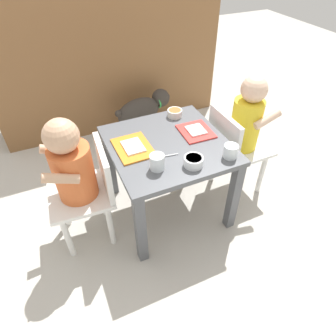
{
  "coord_description": "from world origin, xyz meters",
  "views": [
    {
      "loc": [
        -0.46,
        -1.02,
        1.26
      ],
      "look_at": [
        0.0,
        0.0,
        0.29
      ],
      "focal_mm": 31.3,
      "sensor_mm": 36.0,
      "label": 1
    }
  ],
  "objects_px": {
    "dining_table": "(168,156)",
    "seated_child_left": "(76,170)",
    "food_tray_right": "(196,131)",
    "spoon_by_left_tray": "(165,156)",
    "veggie_bowl_far": "(175,113)",
    "dog": "(143,110)",
    "veggie_bowl_near": "(194,161)",
    "food_tray_left": "(133,147)",
    "water_cup_right": "(157,163)",
    "water_cup_left": "(231,152)",
    "seated_child_right": "(244,126)"
  },
  "relations": [
    {
      "from": "dining_table",
      "to": "seated_child_left",
      "type": "relative_size",
      "value": 0.81
    },
    {
      "from": "dining_table",
      "to": "food_tray_right",
      "type": "distance_m",
      "value": 0.19
    },
    {
      "from": "seated_child_left",
      "to": "spoon_by_left_tray",
      "type": "distance_m",
      "value": 0.39
    },
    {
      "from": "dining_table",
      "to": "veggie_bowl_far",
      "type": "relative_size",
      "value": 6.99
    },
    {
      "from": "dog",
      "to": "veggie_bowl_near",
      "type": "distance_m",
      "value": 0.96
    },
    {
      "from": "dining_table",
      "to": "food_tray_left",
      "type": "height_order",
      "value": "food_tray_left"
    },
    {
      "from": "food_tray_right",
      "to": "water_cup_right",
      "type": "xyz_separation_m",
      "value": [
        -0.28,
        -0.18,
        0.03
      ]
    },
    {
      "from": "dog",
      "to": "food_tray_left",
      "type": "bearing_deg",
      "value": -112.95
    },
    {
      "from": "food_tray_left",
      "to": "water_cup_left",
      "type": "distance_m",
      "value": 0.44
    },
    {
      "from": "seated_child_left",
      "to": "spoon_by_left_tray",
      "type": "xyz_separation_m",
      "value": [
        0.38,
        -0.09,
        0.02
      ]
    },
    {
      "from": "dining_table",
      "to": "food_tray_right",
      "type": "height_order",
      "value": "food_tray_right"
    },
    {
      "from": "seated_child_right",
      "to": "veggie_bowl_far",
      "type": "height_order",
      "value": "seated_child_right"
    },
    {
      "from": "water_cup_right",
      "to": "food_tray_right",
      "type": "bearing_deg",
      "value": 32.1
    },
    {
      "from": "veggie_bowl_near",
      "to": "food_tray_right",
      "type": "bearing_deg",
      "value": 59.24
    },
    {
      "from": "water_cup_left",
      "to": "food_tray_left",
      "type": "bearing_deg",
      "value": 147.85
    },
    {
      "from": "dining_table",
      "to": "water_cup_left",
      "type": "xyz_separation_m",
      "value": [
        0.21,
        -0.21,
        0.11
      ]
    },
    {
      "from": "dog",
      "to": "water_cup_left",
      "type": "bearing_deg",
      "value": -85.46
    },
    {
      "from": "food_tray_right",
      "to": "veggie_bowl_far",
      "type": "bearing_deg",
      "value": 99.6
    },
    {
      "from": "seated_child_right",
      "to": "spoon_by_left_tray",
      "type": "bearing_deg",
      "value": -169.98
    },
    {
      "from": "seated_child_left",
      "to": "dog",
      "type": "bearing_deg",
      "value": 52.03
    },
    {
      "from": "spoon_by_left_tray",
      "to": "food_tray_left",
      "type": "bearing_deg",
      "value": 133.05
    },
    {
      "from": "dining_table",
      "to": "water_cup_right",
      "type": "distance_m",
      "value": 0.22
    },
    {
      "from": "seated_child_left",
      "to": "veggie_bowl_near",
      "type": "height_order",
      "value": "seated_child_left"
    },
    {
      "from": "seated_child_right",
      "to": "water_cup_right",
      "type": "distance_m",
      "value": 0.57
    },
    {
      "from": "dining_table",
      "to": "seated_child_left",
      "type": "xyz_separation_m",
      "value": [
        -0.43,
        0.0,
        0.06
      ]
    },
    {
      "from": "seated_child_left",
      "to": "seated_child_right",
      "type": "xyz_separation_m",
      "value": [
        0.87,
        -0.0,
        -0.0
      ]
    },
    {
      "from": "dining_table",
      "to": "water_cup_right",
      "type": "bearing_deg",
      "value": -128.13
    },
    {
      "from": "seated_child_left",
      "to": "veggie_bowl_far",
      "type": "relative_size",
      "value": 8.67
    },
    {
      "from": "food_tray_right",
      "to": "veggie_bowl_near",
      "type": "xyz_separation_m",
      "value": [
        -0.13,
        -0.22,
        0.02
      ]
    },
    {
      "from": "water_cup_left",
      "to": "water_cup_right",
      "type": "height_order",
      "value": "water_cup_right"
    },
    {
      "from": "dog",
      "to": "veggie_bowl_far",
      "type": "bearing_deg",
      "value": -90.17
    },
    {
      "from": "food_tray_right",
      "to": "spoon_by_left_tray",
      "type": "xyz_separation_m",
      "value": [
        -0.22,
        -0.12,
        -0.0
      ]
    },
    {
      "from": "dining_table",
      "to": "veggie_bowl_far",
      "type": "xyz_separation_m",
      "value": [
        0.13,
        0.21,
        0.1
      ]
    },
    {
      "from": "seated_child_left",
      "to": "food_tray_right",
      "type": "bearing_deg",
      "value": 2.55
    },
    {
      "from": "water_cup_right",
      "to": "spoon_by_left_tray",
      "type": "bearing_deg",
      "value": 43.17
    },
    {
      "from": "dining_table",
      "to": "food_tray_left",
      "type": "bearing_deg",
      "value": 170.49
    },
    {
      "from": "food_tray_left",
      "to": "water_cup_right",
      "type": "height_order",
      "value": "water_cup_right"
    },
    {
      "from": "dining_table",
      "to": "seated_child_right",
      "type": "xyz_separation_m",
      "value": [
        0.43,
        -0.0,
        0.06
      ]
    },
    {
      "from": "food_tray_right",
      "to": "dining_table",
      "type": "bearing_deg",
      "value": -170.49
    },
    {
      "from": "dog",
      "to": "veggie_bowl_near",
      "type": "height_order",
      "value": "veggie_bowl_near"
    },
    {
      "from": "dog",
      "to": "spoon_by_left_tray",
      "type": "height_order",
      "value": "spoon_by_left_tray"
    },
    {
      "from": "food_tray_left",
      "to": "food_tray_right",
      "type": "bearing_deg",
      "value": 0.0
    },
    {
      "from": "food_tray_right",
      "to": "veggie_bowl_near",
      "type": "height_order",
      "value": "veggie_bowl_near"
    },
    {
      "from": "food_tray_left",
      "to": "veggie_bowl_far",
      "type": "distance_m",
      "value": 0.35
    },
    {
      "from": "food_tray_right",
      "to": "seated_child_left",
      "type": "bearing_deg",
      "value": -177.45
    },
    {
      "from": "seated_child_right",
      "to": "water_cup_left",
      "type": "bearing_deg",
      "value": -137.87
    },
    {
      "from": "dining_table",
      "to": "dog",
      "type": "relative_size",
      "value": 1.26
    },
    {
      "from": "food_tray_right",
      "to": "veggie_bowl_near",
      "type": "bearing_deg",
      "value": -120.76
    },
    {
      "from": "food_tray_left",
      "to": "veggie_bowl_near",
      "type": "bearing_deg",
      "value": -48.22
    },
    {
      "from": "seated_child_left",
      "to": "seated_child_right",
      "type": "relative_size",
      "value": 0.99
    }
  ]
}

